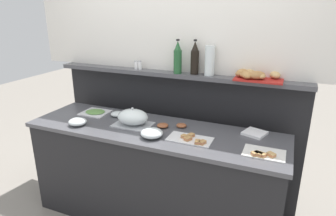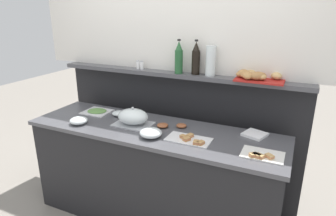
# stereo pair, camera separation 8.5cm
# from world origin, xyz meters

# --- Properties ---
(ground_plane) EXTENTS (12.00, 12.00, 0.00)m
(ground_plane) POSITION_xyz_m (0.00, 0.60, 0.00)
(ground_plane) COLOR gray
(buffet_counter) EXTENTS (2.28, 0.68, 0.93)m
(buffet_counter) POSITION_xyz_m (0.00, 0.00, 0.47)
(buffet_counter) COLOR black
(buffet_counter) RESTS_ON ground_plane
(back_ledge_unit) EXTENTS (2.51, 0.22, 1.34)m
(back_ledge_unit) POSITION_xyz_m (0.00, 0.51, 0.70)
(back_ledge_unit) COLOR black
(back_ledge_unit) RESTS_ON ground_plane
(upper_wall_panel) EXTENTS (3.11, 0.08, 1.26)m
(upper_wall_panel) POSITION_xyz_m (0.00, 0.54, 1.97)
(upper_wall_panel) COLOR white
(upper_wall_panel) RESTS_ON back_ledge_unit
(sandwich_platter_side) EXTENTS (0.29, 0.20, 0.04)m
(sandwich_platter_side) POSITION_xyz_m (0.94, -0.12, 0.94)
(sandwich_platter_side) COLOR white
(sandwich_platter_side) RESTS_ON buffet_counter
(sandwich_platter_rear) EXTENTS (0.36, 0.19, 0.04)m
(sandwich_platter_rear) POSITION_xyz_m (0.38, -0.10, 0.94)
(sandwich_platter_rear) COLOR white
(sandwich_platter_rear) RESTS_ON buffet_counter
(cold_cuts_platter) EXTENTS (0.27, 0.24, 0.02)m
(cold_cuts_platter) POSITION_xyz_m (-0.71, 0.13, 0.94)
(cold_cuts_platter) COLOR white
(cold_cuts_platter) RESTS_ON buffet_counter
(serving_cloche) EXTENTS (0.34, 0.24, 0.17)m
(serving_cloche) POSITION_xyz_m (-0.20, -0.00, 1.00)
(serving_cloche) COLOR #B7BABF
(serving_cloche) RESTS_ON buffet_counter
(glass_bowl_large) EXTENTS (0.12, 0.12, 0.05)m
(glass_bowl_large) POSITION_xyz_m (-0.46, 0.14, 0.95)
(glass_bowl_large) COLOR silver
(glass_bowl_large) RESTS_ON buffet_counter
(glass_bowl_medium) EXTENTS (0.18, 0.18, 0.07)m
(glass_bowl_medium) POSITION_xyz_m (0.07, -0.16, 0.96)
(glass_bowl_medium) COLOR silver
(glass_bowl_medium) RESTS_ON buffet_counter
(glass_bowl_small) EXTENTS (0.16, 0.16, 0.06)m
(glass_bowl_small) POSITION_xyz_m (-0.66, -0.19, 0.96)
(glass_bowl_small) COLOR silver
(glass_bowl_small) RESTS_ON buffet_counter
(condiment_bowl_teal) EXTENTS (0.09, 0.09, 0.03)m
(condiment_bowl_teal) POSITION_xyz_m (0.22, 0.13, 0.94)
(condiment_bowl_teal) COLOR brown
(condiment_bowl_teal) RESTS_ON buffet_counter
(condiment_bowl_red) EXTENTS (0.10, 0.10, 0.04)m
(condiment_bowl_red) POSITION_xyz_m (0.06, 0.06, 0.95)
(condiment_bowl_red) COLOR brown
(condiment_bowl_red) RESTS_ON buffet_counter
(napkin_stack) EXTENTS (0.22, 0.22, 0.02)m
(napkin_stack) POSITION_xyz_m (0.83, 0.22, 0.94)
(napkin_stack) COLOR white
(napkin_stack) RESTS_ON buffet_counter
(wine_bottle_dark) EXTENTS (0.08, 0.08, 0.32)m
(wine_bottle_dark) POSITION_xyz_m (0.22, 0.45, 1.49)
(wine_bottle_dark) COLOR black
(wine_bottle_dark) RESTS_ON back_ledge_unit
(wine_bottle_green) EXTENTS (0.08, 0.08, 0.32)m
(wine_bottle_green) POSITION_xyz_m (0.06, 0.41, 1.49)
(wine_bottle_green) COLOR #23562D
(wine_bottle_green) RESTS_ON back_ledge_unit
(salt_shaker) EXTENTS (0.03, 0.03, 0.09)m
(salt_shaker) POSITION_xyz_m (-0.39, 0.44, 1.39)
(salt_shaker) COLOR white
(salt_shaker) RESTS_ON back_ledge_unit
(pepper_shaker) EXTENTS (0.03, 0.03, 0.09)m
(pepper_shaker) POSITION_xyz_m (-0.35, 0.44, 1.39)
(pepper_shaker) COLOR white
(pepper_shaker) RESTS_ON back_ledge_unit
(bread_basket) EXTENTS (0.42, 0.29, 0.08)m
(bread_basket) POSITION_xyz_m (0.75, 0.43, 1.38)
(bread_basket) COLOR #B2231E
(bread_basket) RESTS_ON back_ledge_unit
(water_carafe) EXTENTS (0.09, 0.09, 0.27)m
(water_carafe) POSITION_xyz_m (0.36, 0.44, 1.48)
(water_carafe) COLOR silver
(water_carafe) RESTS_ON back_ledge_unit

